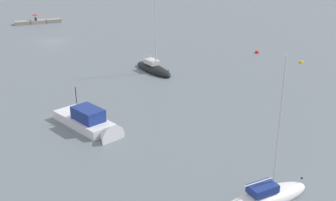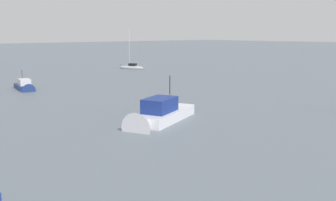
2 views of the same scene
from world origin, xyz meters
name	(u,v)px [view 2 (image 2 of 2)]	position (x,y,z in m)	size (l,w,h in m)	color
sailboat_grey_far	(132,67)	(41.47, 9.45, 0.27)	(5.60, 3.43, 8.09)	#ADB2B7
motorboat_navy_near	(25,87)	(27.81, 37.32, 0.32)	(5.65, 2.83, 3.04)	navy
motorboat_white_far	(157,118)	(2.74, 37.61, 0.48)	(5.07, 8.37, 4.50)	silver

